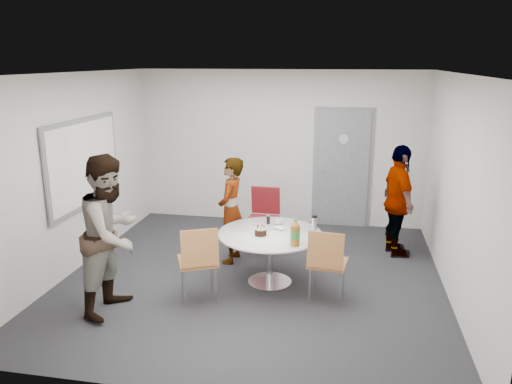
% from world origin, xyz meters
% --- Properties ---
extents(floor, '(5.00, 5.00, 0.00)m').
position_xyz_m(floor, '(0.00, 0.00, 0.00)').
color(floor, '#252429').
rests_on(floor, ground).
extents(ceiling, '(5.00, 5.00, 0.00)m').
position_xyz_m(ceiling, '(0.00, 0.00, 2.70)').
color(ceiling, silver).
rests_on(ceiling, wall_back).
extents(wall_back, '(5.00, 0.00, 5.00)m').
position_xyz_m(wall_back, '(0.00, 2.50, 1.35)').
color(wall_back, silver).
rests_on(wall_back, floor).
extents(wall_left, '(0.00, 5.00, 5.00)m').
position_xyz_m(wall_left, '(-2.50, 0.00, 1.35)').
color(wall_left, silver).
rests_on(wall_left, floor).
extents(wall_right, '(0.00, 5.00, 5.00)m').
position_xyz_m(wall_right, '(2.50, 0.00, 1.35)').
color(wall_right, silver).
rests_on(wall_right, floor).
extents(wall_front, '(5.00, 0.00, 5.00)m').
position_xyz_m(wall_front, '(0.00, -2.50, 1.35)').
color(wall_front, silver).
rests_on(wall_front, floor).
extents(door, '(1.02, 0.17, 2.12)m').
position_xyz_m(door, '(1.10, 2.48, 1.03)').
color(door, slate).
rests_on(door, wall_back).
extents(whiteboard, '(0.04, 1.90, 1.25)m').
position_xyz_m(whiteboard, '(-2.46, 0.20, 1.45)').
color(whiteboard, gray).
rests_on(whiteboard, wall_left).
extents(table, '(1.35, 1.35, 1.04)m').
position_xyz_m(table, '(0.28, -0.13, 0.61)').
color(table, white).
rests_on(table, floor).
extents(chair_near_left, '(0.62, 0.64, 0.97)m').
position_xyz_m(chair_near_left, '(-0.50, -0.80, 0.59)').
color(chair_near_left, '#925C2D').
rests_on(chair_near_left, floor).
extents(chair_near_right, '(0.50, 0.53, 0.93)m').
position_xyz_m(chair_near_right, '(1.00, -0.53, 0.57)').
color(chair_near_right, '#925C2D').
rests_on(chair_near_right, floor).
extents(chair_far, '(0.47, 0.51, 0.97)m').
position_xyz_m(chair_far, '(-0.04, 1.08, 0.60)').
color(chair_far, maroon).
rests_on(chair_far, floor).
extents(person_main, '(0.40, 0.58, 1.54)m').
position_xyz_m(person_main, '(-0.42, 0.52, 0.77)').
color(person_main, '#A5C6EA').
rests_on(person_main, floor).
extents(person_left, '(0.81, 0.99, 1.86)m').
position_xyz_m(person_left, '(-1.43, -1.14, 0.93)').
color(person_left, white).
rests_on(person_left, floor).
extents(person_right, '(0.65, 1.06, 1.68)m').
position_xyz_m(person_right, '(1.95, 1.22, 0.84)').
color(person_right, black).
rests_on(person_right, floor).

